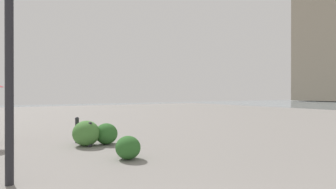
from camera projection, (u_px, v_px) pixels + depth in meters
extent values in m
cube|color=gray|center=(329.00, 24.00, 61.79)|extent=(10.27, 13.46, 35.27)
cylinder|color=#232328|center=(9.00, 65.00, 4.67)|extent=(0.14, 0.14, 4.22)
cylinder|color=#232328|center=(90.00, 136.00, 8.05)|extent=(0.12, 0.12, 0.65)
sphere|color=#232328|center=(90.00, 124.00, 8.05)|extent=(0.13, 0.13, 0.13)
cylinder|color=#232328|center=(77.00, 131.00, 8.70)|extent=(0.12, 0.12, 0.74)
sphere|color=#232328|center=(77.00, 119.00, 8.70)|extent=(0.13, 0.13, 0.13)
ellipsoid|color=#477F38|center=(86.00, 133.00, 8.19)|extent=(0.90, 0.81, 0.77)
ellipsoid|color=#2D6628|center=(106.00, 134.00, 8.47)|extent=(0.78, 0.70, 0.66)
ellipsoid|color=#2D6628|center=(128.00, 148.00, 6.52)|extent=(0.67, 0.60, 0.57)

